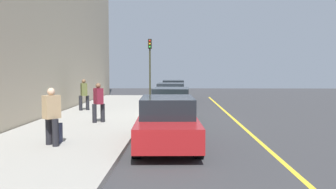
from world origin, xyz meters
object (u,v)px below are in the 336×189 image
at_px(parked_car_charcoal, 173,90).
at_px(rolling_suitcase, 57,133).
at_px(parked_car_white, 171,96).
at_px(pedestrian_burgundy_coat, 98,101).
at_px(pedestrian_olive_coat, 84,94).
at_px(traffic_light_pole, 150,59).
at_px(parked_car_red, 167,122).
at_px(pedestrian_tan_coat, 52,115).
at_px(parked_car_green, 171,105).

bearing_deg(parked_car_charcoal, rolling_suitcase, -10.74).
relative_size(parked_car_white, pedestrian_burgundy_coat, 2.58).
height_order(parked_car_charcoal, rolling_suitcase, parked_car_charcoal).
xyz_separation_m(parked_car_charcoal, pedestrian_burgundy_coat, (13.27, -2.99, 0.27)).
height_order(pedestrian_burgundy_coat, rolling_suitcase, pedestrian_burgundy_coat).
xyz_separation_m(pedestrian_burgundy_coat, pedestrian_olive_coat, (-4.45, -1.76, 0.02)).
distance_m(pedestrian_olive_coat, traffic_light_pole, 7.98).
xyz_separation_m(parked_car_charcoal, parked_car_white, (6.07, -0.10, -0.00)).
relative_size(parked_car_white, parked_car_red, 0.91).
xyz_separation_m(pedestrian_olive_coat, traffic_light_pole, (-7.08, 3.05, 2.08)).
distance_m(parked_car_red, pedestrian_tan_coat, 3.42).
relative_size(parked_car_red, traffic_light_pole, 1.06).
xyz_separation_m(pedestrian_olive_coat, rolling_suitcase, (8.70, 1.42, -0.60)).
distance_m(parked_car_red, traffic_light_pole, 15.76).
bearing_deg(pedestrian_tan_coat, rolling_suitcase, 174.96).
relative_size(parked_car_green, rolling_suitcase, 4.56).
bearing_deg(parked_car_red, parked_car_white, -179.49).
relative_size(parked_car_white, pedestrian_tan_coat, 2.51).
distance_m(parked_car_green, traffic_light_pole, 10.44).
height_order(parked_car_green, parked_car_red, same).
relative_size(parked_car_charcoal, parked_car_green, 1.06).
bearing_deg(parked_car_red, traffic_light_pole, -173.78).
distance_m(parked_car_red, pedestrian_olive_coat, 9.66).
height_order(pedestrian_tan_coat, rolling_suitcase, pedestrian_tan_coat).
bearing_deg(pedestrian_burgundy_coat, parked_car_green, 116.59).
height_order(parked_car_white, pedestrian_olive_coat, pedestrian_olive_coat).
height_order(parked_car_green, pedestrian_olive_coat, pedestrian_olive_coat).
bearing_deg(parked_car_red, parked_car_green, 179.71).
xyz_separation_m(parked_car_white, rolling_suitcase, (11.44, -3.22, -0.31)).
height_order(parked_car_red, pedestrian_burgundy_coat, pedestrian_burgundy_coat).
xyz_separation_m(parked_car_white, pedestrian_burgundy_coat, (7.19, -2.88, 0.27)).
xyz_separation_m(parked_car_green, pedestrian_tan_coat, (6.11, -3.38, 0.29)).
xyz_separation_m(parked_car_red, traffic_light_pole, (-15.49, -1.69, 2.37)).
height_order(pedestrian_tan_coat, pedestrian_olive_coat, pedestrian_tan_coat).
xyz_separation_m(parked_car_charcoal, parked_car_red, (17.22, -0.00, 0.00)).
relative_size(parked_car_green, pedestrian_tan_coat, 2.56).
distance_m(parked_car_white, rolling_suitcase, 11.88).
height_order(parked_car_charcoal, pedestrian_tan_coat, pedestrian_tan_coat).
xyz_separation_m(parked_car_charcoal, parked_car_green, (11.76, 0.03, -0.00)).
xyz_separation_m(parked_car_white, pedestrian_olive_coat, (2.74, -4.64, 0.29)).
height_order(parked_car_red, pedestrian_tan_coat, pedestrian_tan_coat).
bearing_deg(parked_car_charcoal, pedestrian_burgundy_coat, -12.68).
bearing_deg(pedestrian_burgundy_coat, parked_car_red, 37.01).
distance_m(pedestrian_tan_coat, pedestrian_olive_coat, 9.16).
distance_m(parked_car_charcoal, pedestrian_olive_coat, 10.01).
height_order(parked_car_charcoal, traffic_light_pole, traffic_light_pole).
bearing_deg(parked_car_green, traffic_light_pole, -170.29).
relative_size(parked_car_red, rolling_suitcase, 4.91).
distance_m(parked_car_green, pedestrian_olive_coat, 5.61).
xyz_separation_m(parked_car_charcoal, pedestrian_olive_coat, (8.81, -4.74, 0.29)).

